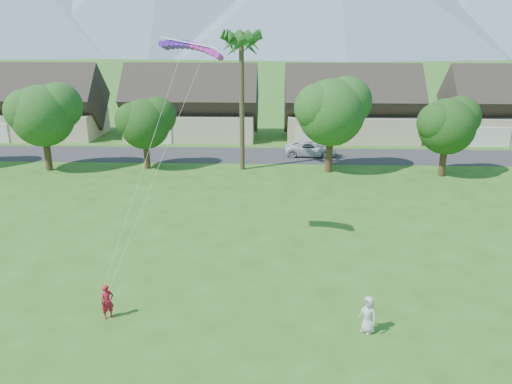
{
  "coord_description": "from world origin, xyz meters",
  "views": [
    {
      "loc": [
        1.04,
        -16.66,
        12.51
      ],
      "look_at": [
        0.0,
        10.0,
        3.8
      ],
      "focal_mm": 35.0,
      "sensor_mm": 36.0,
      "label": 1
    }
  ],
  "objects_px": {
    "parked_car": "(311,149)",
    "parafoil_kite": "(192,46)",
    "kite_flyer": "(107,302)",
    "watcher": "(368,315)"
  },
  "relations": [
    {
      "from": "kite_flyer",
      "to": "watcher",
      "type": "distance_m",
      "value": 11.59
    },
    {
      "from": "watcher",
      "to": "parafoil_kite",
      "type": "height_order",
      "value": "parafoil_kite"
    },
    {
      "from": "watcher",
      "to": "parafoil_kite",
      "type": "xyz_separation_m",
      "value": [
        -8.44,
        7.82,
        10.86
      ]
    },
    {
      "from": "kite_flyer",
      "to": "parafoil_kite",
      "type": "height_order",
      "value": "parafoil_kite"
    },
    {
      "from": "parked_car",
      "to": "kite_flyer",
      "type": "bearing_deg",
      "value": 164.8
    },
    {
      "from": "watcher",
      "to": "parked_car",
      "type": "xyz_separation_m",
      "value": [
        -0.37,
        31.77,
        -0.12
      ]
    },
    {
      "from": "parked_car",
      "to": "parafoil_kite",
      "type": "height_order",
      "value": "parafoil_kite"
    },
    {
      "from": "watcher",
      "to": "kite_flyer",
      "type": "bearing_deg",
      "value": -132.97
    },
    {
      "from": "kite_flyer",
      "to": "watcher",
      "type": "relative_size",
      "value": 0.95
    },
    {
      "from": "kite_flyer",
      "to": "parafoil_kite",
      "type": "relative_size",
      "value": 0.48
    }
  ]
}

